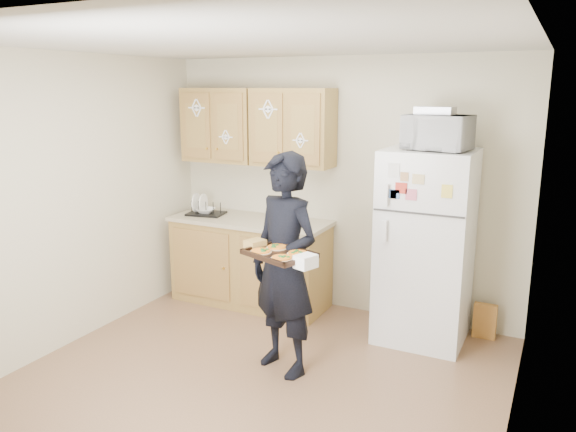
{
  "coord_description": "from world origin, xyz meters",
  "views": [
    {
      "loc": [
        1.97,
        -3.32,
        2.21
      ],
      "look_at": [
        0.1,
        0.45,
        1.24
      ],
      "focal_mm": 35.0,
      "sensor_mm": 36.0,
      "label": 1
    }
  ],
  "objects_px": {
    "baking_tray": "(279,255)",
    "dish_rack": "(206,208)",
    "person": "(284,265)",
    "microwave": "(437,133)",
    "refrigerator": "(425,247)"
  },
  "relations": [
    {
      "from": "refrigerator",
      "to": "baking_tray",
      "type": "distance_m",
      "value": 1.55
    },
    {
      "from": "person",
      "to": "dish_rack",
      "type": "xyz_separation_m",
      "value": [
        -1.47,
        1.09,
        0.1
      ]
    },
    {
      "from": "refrigerator",
      "to": "dish_rack",
      "type": "distance_m",
      "value": 2.32
    },
    {
      "from": "refrigerator",
      "to": "dish_rack",
      "type": "bearing_deg",
      "value": 179.42
    },
    {
      "from": "microwave",
      "to": "dish_rack",
      "type": "xyz_separation_m",
      "value": [
        -2.37,
        0.07,
        -0.87
      ]
    },
    {
      "from": "microwave",
      "to": "person",
      "type": "bearing_deg",
      "value": -122.54
    },
    {
      "from": "person",
      "to": "microwave",
      "type": "height_order",
      "value": "microwave"
    },
    {
      "from": "baking_tray",
      "to": "dish_rack",
      "type": "xyz_separation_m",
      "value": [
        -1.58,
        1.37,
        -0.07
      ]
    },
    {
      "from": "refrigerator",
      "to": "microwave",
      "type": "bearing_deg",
      "value": -42.74
    },
    {
      "from": "person",
      "to": "microwave",
      "type": "bearing_deg",
      "value": 68.62
    },
    {
      "from": "refrigerator",
      "to": "person",
      "type": "xyz_separation_m",
      "value": [
        -0.84,
        -1.07,
        0.02
      ]
    },
    {
      "from": "refrigerator",
      "to": "baking_tray",
      "type": "xyz_separation_m",
      "value": [
        -0.74,
        -1.35,
        0.2
      ]
    },
    {
      "from": "person",
      "to": "baking_tray",
      "type": "xyz_separation_m",
      "value": [
        0.1,
        -0.28,
        0.17
      ]
    },
    {
      "from": "person",
      "to": "baking_tray",
      "type": "relative_size",
      "value": 3.72
    },
    {
      "from": "person",
      "to": "baking_tray",
      "type": "bearing_deg",
      "value": -50.16
    }
  ]
}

